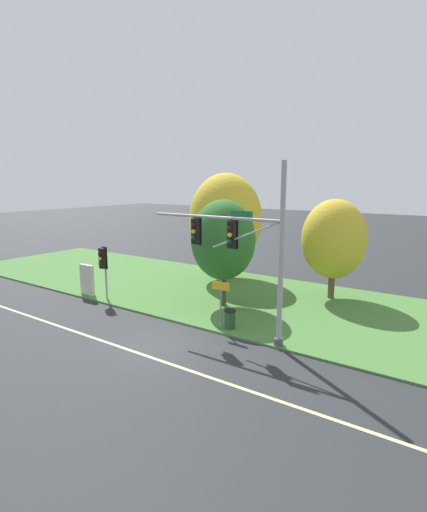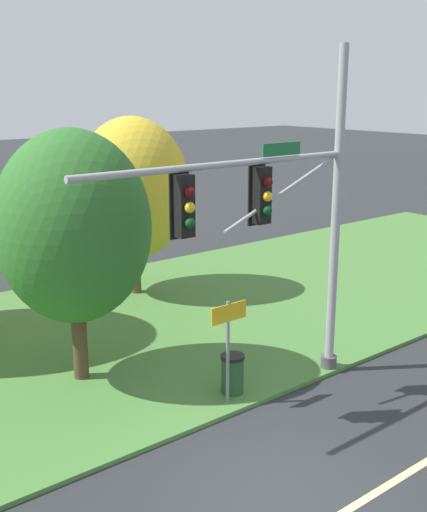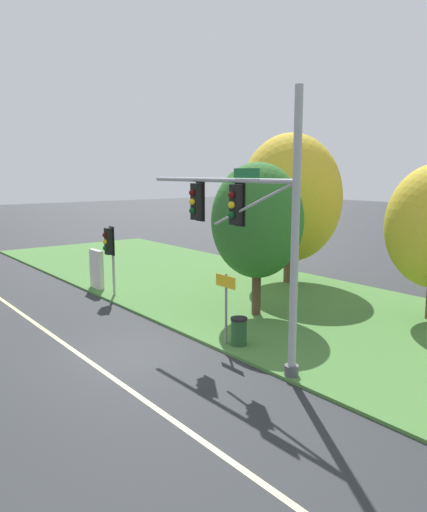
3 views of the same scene
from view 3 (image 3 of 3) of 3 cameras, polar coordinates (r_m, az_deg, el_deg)
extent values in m
plane|color=#282B2D|center=(16.50, -9.96, -10.97)|extent=(160.00, 160.00, 0.00)
cube|color=beige|center=(16.01, -13.83, -11.74)|extent=(36.00, 0.16, 0.01)
cube|color=#477A38|center=(21.38, 10.05, -6.04)|extent=(48.00, 11.50, 0.10)
cylinder|color=#9EA0A5|center=(13.56, 9.31, 2.18)|extent=(0.22, 0.22, 7.87)
cylinder|color=#4C4C51|center=(14.53, 8.90, -12.78)|extent=(0.40, 0.40, 0.30)
cylinder|color=#9EA0A5|center=(16.02, 0.22, 8.68)|extent=(6.95, 0.14, 0.14)
cylinder|color=#9EA0A5|center=(14.72, 4.41, 5.85)|extent=(3.51, 0.08, 1.47)
cube|color=black|center=(15.25, 2.60, 5.88)|extent=(0.34, 0.28, 1.22)
cube|color=black|center=(15.36, 3.06, 5.90)|extent=(0.46, 0.04, 1.34)
sphere|color=#4C0C0C|center=(15.12, 2.09, 6.99)|extent=(0.22, 0.22, 0.22)
sphere|color=yellow|center=(15.14, 2.09, 5.86)|extent=(0.22, 0.22, 0.22)
sphere|color=#0C4219|center=(15.16, 2.08, 4.73)|extent=(0.22, 0.22, 0.22)
cube|color=black|center=(16.86, -1.95, 6.24)|extent=(0.34, 0.28, 1.22)
cube|color=black|center=(16.96, -1.51, 6.26)|extent=(0.46, 0.04, 1.34)
sphere|color=#4C0C0C|center=(16.75, -2.45, 7.24)|extent=(0.22, 0.22, 0.22)
sphere|color=yellow|center=(16.76, -2.44, 6.21)|extent=(0.22, 0.22, 0.22)
sphere|color=#0C4219|center=(16.78, -2.44, 5.19)|extent=(0.22, 0.22, 0.22)
cube|color=#196B33|center=(14.80, 3.79, 9.44)|extent=(1.10, 0.04, 0.28)
cylinder|color=#9EA0A5|center=(23.48, -11.38, -0.68)|extent=(0.12, 0.12, 3.10)
cube|color=black|center=(23.24, -11.90, 1.66)|extent=(0.34, 0.28, 1.22)
cube|color=black|center=(23.31, -11.55, 1.70)|extent=(0.46, 0.04, 1.34)
sphere|color=#4C0C0C|center=(23.12, -12.32, 2.36)|extent=(0.22, 0.22, 0.22)
sphere|color=yellow|center=(23.16, -12.30, 1.62)|extent=(0.22, 0.22, 0.22)
sphere|color=#0C4219|center=(23.20, -12.27, 0.89)|extent=(0.22, 0.22, 0.22)
cylinder|color=slate|center=(16.54, 1.45, -6.08)|extent=(0.08, 0.08, 2.37)
cube|color=gold|center=(16.29, 1.38, -2.92)|extent=(0.97, 0.03, 0.40)
cylinder|color=brown|center=(26.04, 8.62, 0.21)|extent=(0.52, 0.52, 2.93)
ellipsoid|color=gold|center=(25.74, 8.78, 6.57)|extent=(5.18, 5.18, 6.48)
cylinder|color=#4C3823|center=(19.99, 4.93, -2.77)|extent=(0.36, 0.36, 2.78)
ellipsoid|color=#2D6B28|center=(19.62, 5.03, 4.05)|extent=(3.63, 3.63, 4.53)
cube|color=beige|center=(25.12, -13.22, -1.47)|extent=(1.10, 0.24, 1.90)
cube|color=#4C4C51|center=(25.66, -13.51, -3.31)|extent=(0.10, 0.20, 0.10)
cube|color=#4C4C51|center=(24.95, -12.75, -3.64)|extent=(0.10, 0.20, 0.10)
cylinder|color=#234C28|center=(16.65, 2.92, -8.72)|extent=(0.52, 0.52, 0.85)
cylinder|color=black|center=(16.51, 2.93, -7.19)|extent=(0.56, 0.56, 0.08)
camera|label=1|loc=(5.78, -107.93, 11.40)|focal=28.00mm
camera|label=2|loc=(20.91, -38.66, 10.97)|focal=45.00mm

